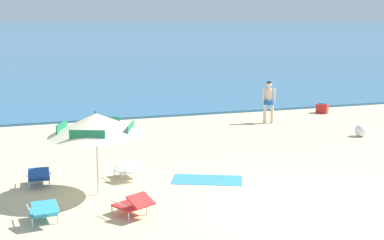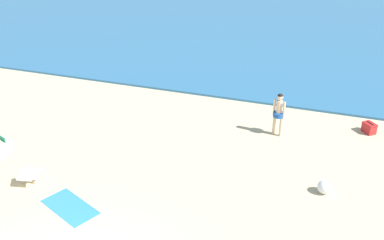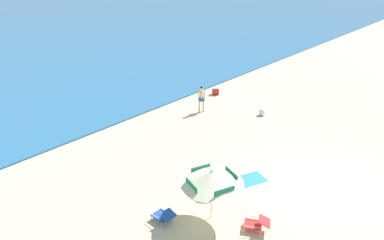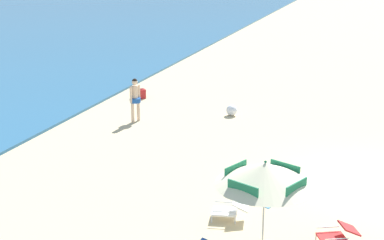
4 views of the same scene
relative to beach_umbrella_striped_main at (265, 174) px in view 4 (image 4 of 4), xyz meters
The scene contains 8 objects.
ground_plane 5.35m from the beach_umbrella_striped_main, 27.10° to the right, with size 800.00×800.00×0.00m, color #D1BA8E.
beach_umbrella_striped_main is the anchor object (origin of this frame).
lounge_chair_beside_umbrella 2.01m from the beach_umbrella_striped_main, 47.29° to the left, with size 0.70×0.97×0.52m.
lounge_chair_spare_folded 2.21m from the beach_umbrella_striped_main, 73.37° to the right, with size 0.86×1.02×0.51m.
person_standing_near_shore 10.32m from the beach_umbrella_striped_main, 40.61° to the left, with size 0.47×0.41×1.69m.
cooler_box 13.77m from the beach_umbrella_striped_main, 35.78° to the left, with size 0.59×0.60×0.43m.
beach_ball 10.49m from the beach_umbrella_striped_main, 19.31° to the left, with size 0.44×0.44×0.44m, color white.
beach_towel 3.33m from the beach_umbrella_striped_main, ahead, with size 0.90×1.80×0.01m, color #3384BC.
Camera 4 is at (-16.27, -0.08, 6.52)m, focal length 54.65 mm.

